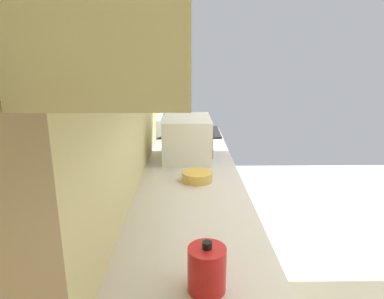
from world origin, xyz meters
TOP-DOWN VIEW (x-y plane):
  - wall_back at (0.00, 1.65)m, footprint 4.13×0.12m
  - counter_run at (-0.32, 1.27)m, footprint 3.37×0.67m
  - upper_cabinets at (-0.32, 1.44)m, footprint 1.88×0.31m
  - oven_range at (1.66, 1.26)m, footprint 0.59×0.67m
  - microwave at (0.76, 1.29)m, footprint 0.54×0.37m
  - bowl at (0.23, 1.23)m, footprint 0.20×0.20m
  - kettle at (-0.81, 1.23)m, footprint 0.18×0.13m

SIDE VIEW (x-z plane):
  - counter_run at x=-0.32m, z-range 0.00..0.88m
  - oven_range at x=1.66m, z-range -0.07..0.99m
  - bowl at x=0.23m, z-range 0.88..0.94m
  - kettle at x=-0.81m, z-range 0.87..1.05m
  - microwave at x=0.76m, z-range 0.88..1.20m
  - wall_back at x=0.00m, z-range 0.00..2.61m
  - upper_cabinets at x=-0.32m, z-range 1.55..2.11m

